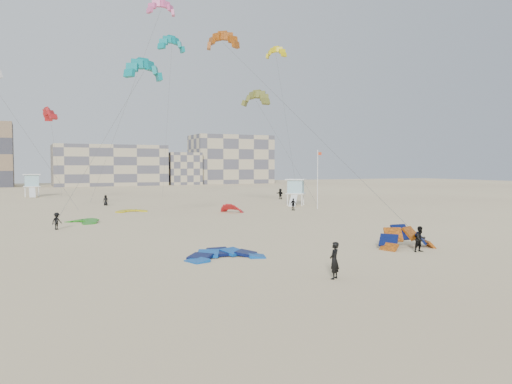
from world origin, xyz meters
name	(u,v)px	position (x,y,z in m)	size (l,w,h in m)	color
ground	(279,271)	(0.00, 0.00, 0.00)	(320.00, 320.00, 0.00)	beige
kite_ground_blue	(225,258)	(-1.27, 4.99, 0.00)	(4.61, 4.78, 0.84)	blue
kite_ground_orange	(407,248)	(11.84, 3.12, 0.00)	(4.25, 3.48, 2.54)	orange
kite_ground_green	(83,223)	(-7.44, 29.50, 0.00)	(3.64, 3.84, 0.67)	#1A8A1F
kite_ground_red_far	(232,212)	(10.78, 33.74, 0.00)	(2.94, 2.58, 1.72)	#AF191A
kite_ground_yellow	(132,212)	(-0.55, 39.74, 0.00)	(3.52, 3.70, 0.41)	#ECEE0B
kitesurfer_main	(334,260)	(1.75, -2.86, 0.96)	(0.70, 0.46, 1.93)	black
kitesurfer_b	(420,239)	(11.62, 1.53, 0.88)	(0.85, 0.66, 1.75)	black
kitesurfer_c	(57,221)	(-10.19, 24.55, 0.79)	(1.02, 0.59, 1.58)	black
kitesurfer_d	(293,204)	(19.17, 32.93, 0.79)	(0.93, 0.39, 1.58)	black
kitesurfer_e	(106,200)	(-2.11, 51.45, 0.78)	(0.76, 0.50, 1.56)	black
kitesurfer_f	(280,194)	(27.92, 53.45, 0.94)	(1.74, 0.55, 1.87)	black
kite_fly_teal_a	(144,71)	(-3.02, 20.03, 14.17)	(9.75, 4.24, 14.39)	#118984
kite_fly_orange	(222,42)	(8.27, 30.28, 20.14)	(7.47, 28.96, 20.37)	orange
kite_fly_pink	(161,9)	(4.00, 41.56, 26.54)	(10.72, 5.92, 26.70)	#EB5BB3
kite_fly_olive	(255,100)	(14.11, 33.84, 14.30)	(9.08, 7.21, 14.84)	olive
kite_fly_yellow	(276,53)	(25.67, 50.89, 24.64)	(6.75, 4.86, 24.89)	#ECEE0B
kite_fly_teal_b	(172,45)	(9.10, 55.22, 25.30)	(5.57, 5.78, 25.83)	#118984
kite_fly_red	(50,115)	(-9.24, 57.79, 13.54)	(4.55, 4.38, 14.20)	#AF191A
lifeguard_tower_near	(296,192)	(23.51, 40.03, 1.94)	(3.88, 5.89, 3.92)	white
lifeguard_tower_far	(32,186)	(-11.79, 78.99, 2.14)	(3.10, 5.90, 4.32)	white
flagpole	(318,178)	(23.24, 33.52, 4.20)	(0.65, 0.10, 8.01)	white
condo_mid	(109,165)	(10.00, 130.00, 6.00)	(32.00, 16.00, 12.00)	tan
condo_east	(231,160)	(50.00, 132.00, 8.00)	(26.00, 14.00, 16.00)	tan
condo_fill_right	(182,169)	(32.00, 128.00, 5.00)	(10.00, 10.00, 10.00)	tan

